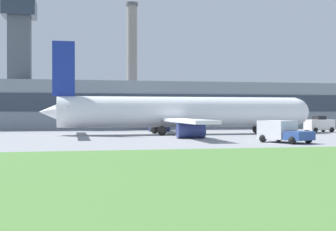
% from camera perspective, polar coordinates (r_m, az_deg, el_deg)
% --- Properties ---
extents(ground_plane, '(400.00, 400.00, 0.00)m').
position_cam_1_polar(ground_plane, '(52.68, 1.09, -2.58)').
color(ground_plane, gray).
extents(terminal_building, '(81.67, 15.39, 21.07)m').
position_cam_1_polar(terminal_building, '(80.63, -3.82, 1.37)').
color(terminal_building, gray).
rests_on(terminal_building, ground_plane).
extents(smokestack_left, '(2.91, 2.91, 29.23)m').
position_cam_1_polar(smokestack_left, '(114.43, -4.42, 6.46)').
color(smokestack_left, gray).
rests_on(smokestack_left, ground_plane).
extents(airplane, '(34.11, 33.07, 11.13)m').
position_cam_1_polar(airplane, '(57.87, 1.26, 0.37)').
color(airplane, white).
rests_on(airplane, ground_plane).
extents(pushback_tug, '(4.33, 2.90, 2.24)m').
position_cam_1_polar(pushback_tug, '(66.92, 17.97, -1.08)').
color(pushback_tug, white).
rests_on(pushback_tug, ground_plane).
extents(baggage_truck, '(4.07, 5.32, 1.98)m').
position_cam_1_polar(baggage_truck, '(43.60, 13.72, -1.93)').
color(baggage_truck, '#2D4C93').
rests_on(baggage_truck, ground_plane).
extents(traffic_cone_near_nose, '(0.52, 0.52, 0.55)m').
position_cam_1_polar(traffic_cone_near_nose, '(57.67, 13.16, -2.08)').
color(traffic_cone_near_nose, black).
rests_on(traffic_cone_near_nose, ground_plane).
extents(traffic_cone_wingtip, '(0.61, 0.61, 0.57)m').
position_cam_1_polar(traffic_cone_wingtip, '(53.58, 12.81, -2.26)').
color(traffic_cone_wingtip, black).
rests_on(traffic_cone_wingtip, ground_plane).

